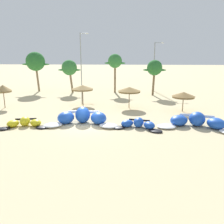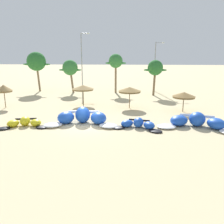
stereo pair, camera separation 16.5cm
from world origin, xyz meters
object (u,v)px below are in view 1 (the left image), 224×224
kite_left (24,123)px  kite_center (138,124)px  kite_right_of_center (197,122)px  palm_left_of_gap (69,68)px  beach_umbrella_near_van (3,89)px  beach_umbrella_middle (83,88)px  palm_center_left (115,62)px  palm_center_right (155,68)px  lamppost_west (81,59)px  palm_left (35,62)px  beach_umbrella_outermost (184,95)px  kite_left_of_center (82,118)px  lamppost_west_center (155,64)px  beach_umbrella_near_palms (129,90)px

kite_left → kite_center: size_ratio=1.00×
kite_left → kite_right_of_center: bearing=2.8°
palm_left_of_gap → beach_umbrella_near_van: bearing=-114.9°
beach_umbrella_middle → palm_center_left: size_ratio=0.43×
palm_center_right → lamppost_west: 14.96m
palm_left → kite_center: bearing=-50.0°
kite_left → kite_right_of_center: 17.16m
kite_center → palm_center_right: 19.30m
beach_umbrella_middle → palm_center_right: size_ratio=0.50×
kite_left → palm_left_of_gap: 21.14m
beach_umbrella_near_van → beach_umbrella_outermost: bearing=-1.9°
beach_umbrella_near_van → palm_left: 14.25m
kite_center → lamppost_west: bearing=112.2°
palm_left_of_gap → palm_center_right: 15.25m
kite_left → beach_umbrella_near_van: bearing=127.6°
kite_left_of_center → palm_center_right: bearing=61.8°
kite_right_of_center → beach_umbrella_outermost: beach_umbrella_outermost is taller
kite_center → beach_umbrella_middle: 12.59m
lamppost_west → lamppost_west_center: lamppost_west is taller
kite_left_of_center → lamppost_west_center: size_ratio=0.86×
kite_left → beach_umbrella_middle: bearing=68.6°
palm_left_of_gap → lamppost_west: size_ratio=0.55×
beach_umbrella_middle → palm_left: size_ratio=0.40×
palm_left_of_gap → palm_center_left: 8.36m
beach_umbrella_near_van → lamppost_west: lamppost_west is taller
palm_left_of_gap → kite_right_of_center: bearing=-48.9°
palm_left → lamppost_west_center: lamppost_west_center is taller
beach_umbrella_near_palms → lamppost_west_center: (5.00, 14.81, 2.69)m
kite_left_of_center → beach_umbrella_outermost: size_ratio=2.79×
beach_umbrella_near_van → beach_umbrella_near_palms: size_ratio=1.02×
kite_right_of_center → beach_umbrella_middle: 16.26m
beach_umbrella_near_palms → palm_center_right: size_ratio=0.50×
beach_umbrella_near_palms → beach_umbrella_middle: bearing=168.1°
beach_umbrella_middle → kite_center: bearing=-54.2°
kite_left_of_center → palm_center_right: 20.15m
kite_left → lamppost_west_center: size_ratio=0.55×
kite_left_of_center → kite_right_of_center: (11.55, -0.44, -0.10)m
beach_umbrella_middle → beach_umbrella_near_palms: (6.49, -1.37, -0.01)m
beach_umbrella_near_palms → lamppost_west: bearing=120.2°
kite_right_of_center → beach_umbrella_middle: size_ratio=2.60×
kite_left_of_center → palm_center_left: palm_center_left is taller
palm_left_of_gap → kite_left_of_center: bearing=-73.4°
beach_umbrella_outermost → palm_center_right: bearing=101.2°
kite_left_of_center → lamppost_west_center: lamppost_west_center is taller
beach_umbrella_middle → palm_left: (-10.91, 11.58, 3.12)m
kite_left → kite_left_of_center: kite_left_of_center is taller
kite_left_of_center → palm_left: 24.56m
beach_umbrella_middle → lamppost_west_center: size_ratio=0.33×
kite_left_of_center → kite_center: kite_left_of_center is taller
palm_left → kite_left: bearing=-72.6°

